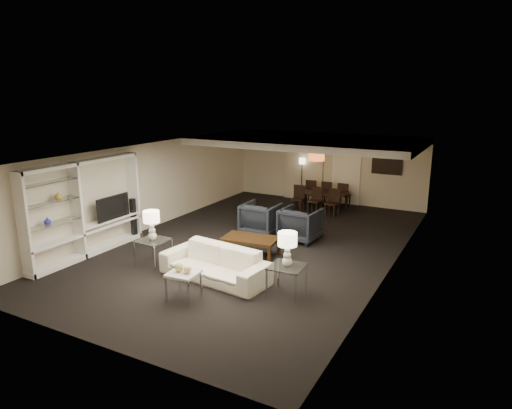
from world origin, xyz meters
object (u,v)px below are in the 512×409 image
at_px(sofa, 215,264).
at_px(table_lamp_left, 152,226).
at_px(floor_speaker, 133,219).
at_px(chair_nm, 314,201).
at_px(coffee_table, 251,247).
at_px(chair_fr, 344,195).
at_px(table_lamp_right, 287,249).
at_px(dining_table, 321,201).
at_px(side_table_left, 153,252).
at_px(floor_lamp, 302,179).
at_px(pendant_light, 316,157).
at_px(marble_table, 184,286).
at_px(armchair_right, 300,224).
at_px(side_table_right, 287,281).
at_px(chair_fl, 312,191).
at_px(armchair_left, 261,218).
at_px(vase_blue, 47,221).
at_px(television, 110,207).
at_px(vase_amber, 58,196).
at_px(chair_nr, 332,203).
at_px(chair_nl, 298,199).
at_px(chair_fm, 328,193).

relative_size(sofa, table_lamp_left, 3.53).
bearing_deg(floor_speaker, chair_nm, 59.36).
bearing_deg(coffee_table, chair_fr, 84.66).
xyz_separation_m(table_lamp_right, dining_table, (-1.76, 6.73, -0.67)).
xyz_separation_m(side_table_left, floor_lamp, (0.55, 7.59, 0.48)).
bearing_deg(pendant_light, marble_table, -90.24).
height_order(armchair_right, marble_table, armchair_right).
bearing_deg(floor_speaker, side_table_right, -9.14).
distance_m(armchair_right, side_table_right, 3.48).
xyz_separation_m(floor_speaker, chair_fl, (2.81, 6.10, -0.13)).
relative_size(sofa, armchair_left, 2.45).
height_order(marble_table, chair_fr, chair_fr).
bearing_deg(vase_blue, armchair_right, 47.60).
height_order(armchair_left, floor_speaker, floor_speaker).
xyz_separation_m(armchair_left, television, (-2.95, -2.75, 0.60)).
distance_m(dining_table, floor_lamp, 1.47).
bearing_deg(vase_amber, chair_nr, 59.53).
height_order(coffee_table, side_table_left, side_table_left).
distance_m(sofa, table_lamp_left, 1.81).
bearing_deg(table_lamp_left, vase_blue, -145.79).
bearing_deg(dining_table, floor_lamp, 140.68).
bearing_deg(armchair_right, pendant_light, -74.47).
height_order(television, floor_lamp, floor_lamp).
height_order(pendant_light, chair_nl, pendant_light).
bearing_deg(table_lamp_left, chair_nm, 74.90).
relative_size(pendant_light, armchair_left, 0.52).
height_order(vase_amber, chair_nl, vase_amber).
xyz_separation_m(marble_table, chair_fl, (-0.66, 8.48, 0.16)).
relative_size(armchair_left, table_lamp_left, 1.44).
xyz_separation_m(floor_speaker, chair_fr, (4.01, 6.10, -0.13)).
bearing_deg(table_lamp_right, dining_table, 104.66).
height_order(dining_table, chair_nm, chair_nm).
relative_size(pendant_light, coffee_table, 0.39).
bearing_deg(floor_lamp, chair_nr, -41.80).
distance_m(side_table_right, chair_nm, 6.33).
bearing_deg(vase_amber, chair_fm, 67.02).
bearing_deg(vase_amber, chair_nm, 63.31).
bearing_deg(table_lamp_left, sofa, 0.00).
height_order(table_lamp_right, chair_fm, table_lamp_right).
distance_m(marble_table, vase_amber, 3.84).
xyz_separation_m(sofa, marble_table, (0.00, -1.10, -0.08)).
height_order(chair_fm, chair_fr, same).
xyz_separation_m(marble_table, floor_lamp, (-1.15, 8.69, 0.51)).
bearing_deg(floor_speaker, armchair_right, 31.16).
relative_size(chair_fr, floor_lamp, 0.55).
xyz_separation_m(side_table_right, dining_table, (-1.76, 6.73, -0.02)).
bearing_deg(vase_blue, chair_fl, 71.35).
bearing_deg(coffee_table, armchair_left, 109.44).
height_order(table_lamp_left, table_lamp_right, same).
height_order(armchair_left, side_table_left, armchair_left).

